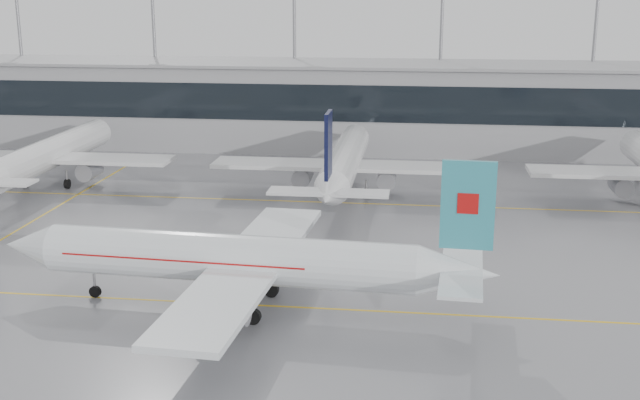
# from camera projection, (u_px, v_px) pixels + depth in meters

# --- Properties ---
(ground) EXTENTS (320.00, 320.00, 0.00)m
(ground) POSITION_uv_depth(u_px,v_px,m) (299.00, 307.00, 58.60)
(ground) COLOR gray
(ground) RESTS_ON ground
(taxi_line_main) EXTENTS (120.00, 0.25, 0.01)m
(taxi_line_main) POSITION_uv_depth(u_px,v_px,m) (299.00, 307.00, 58.60)
(taxi_line_main) COLOR yellow
(taxi_line_main) RESTS_ON ground
(taxi_line_north) EXTENTS (120.00, 0.25, 0.01)m
(taxi_line_north) POSITION_uv_depth(u_px,v_px,m) (341.00, 203.00, 87.39)
(taxi_line_north) COLOR yellow
(taxi_line_north) RESTS_ON ground
(taxi_line_cross) EXTENTS (0.25, 60.00, 0.01)m
(taxi_line_cross) POSITION_uv_depth(u_px,v_px,m) (13.00, 233.00, 76.64)
(taxi_line_cross) COLOR yellow
(taxi_line_cross) RESTS_ON ground
(terminal) EXTENTS (180.00, 15.00, 12.00)m
(terminal) POSITION_uv_depth(u_px,v_px,m) (363.00, 107.00, 116.57)
(terminal) COLOR #939396
(terminal) RESTS_ON ground
(terminal_glass) EXTENTS (180.00, 0.20, 5.00)m
(terminal_glass) POSITION_uv_depth(u_px,v_px,m) (359.00, 104.00, 108.95)
(terminal_glass) COLOR black
(terminal_glass) RESTS_ON ground
(terminal_roof) EXTENTS (182.00, 16.00, 0.40)m
(terminal_roof) POSITION_uv_depth(u_px,v_px,m) (364.00, 64.00, 115.00)
(terminal_roof) COLOR gray
(terminal_roof) RESTS_ON ground
(light_masts) EXTENTS (156.40, 1.00, 22.60)m
(light_masts) POSITION_uv_depth(u_px,v_px,m) (367.00, 53.00, 120.46)
(light_masts) COLOR gray
(light_masts) RESTS_ON ground
(air_canada_jet) EXTENTS (36.89, 29.65, 11.62)m
(air_canada_jet) POSITION_uv_depth(u_px,v_px,m) (246.00, 261.00, 57.45)
(air_canada_jet) COLOR white
(air_canada_jet) RESTS_ON ground
(parked_jet_b) EXTENTS (29.64, 36.96, 11.72)m
(parked_jet_b) POSITION_uv_depth(u_px,v_px,m) (48.00, 155.00, 94.24)
(parked_jet_b) COLOR silver
(parked_jet_b) RESTS_ON ground
(parked_jet_c) EXTENTS (29.64, 36.96, 11.72)m
(parked_jet_c) POSITION_uv_depth(u_px,v_px,m) (344.00, 162.00, 89.99)
(parked_jet_c) COLOR silver
(parked_jet_c) RESTS_ON ground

